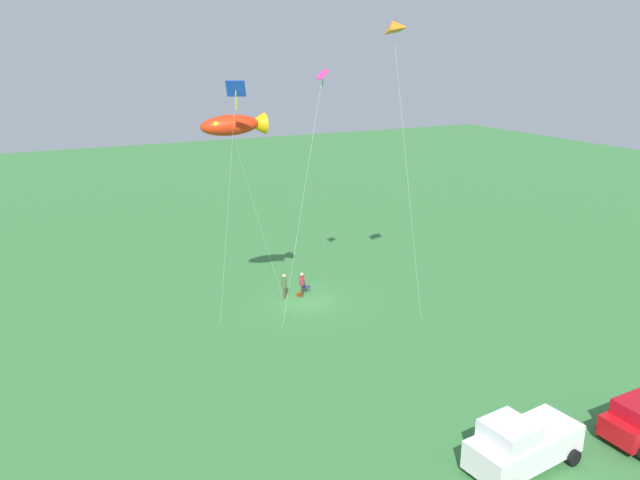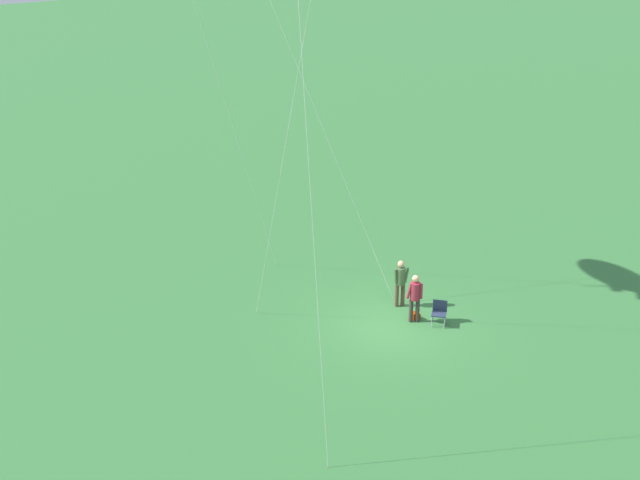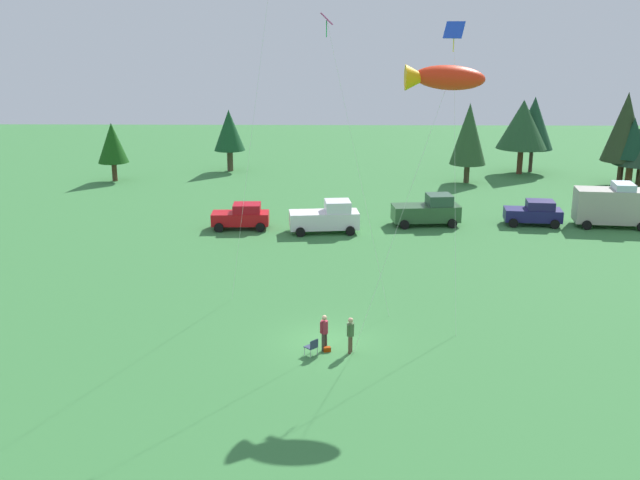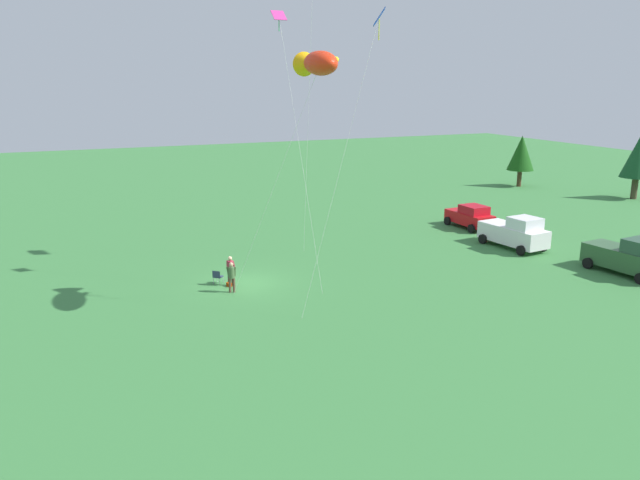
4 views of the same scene
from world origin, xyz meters
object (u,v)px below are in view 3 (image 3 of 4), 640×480
at_px(person_kite_flyer, 350,332).
at_px(person_spectator, 324,330).
at_px(backpack_on_grass, 327,349).
at_px(kite_diamond_blue, 454,41).
at_px(van_motorhome_grey, 613,205).
at_px(kite_diamond_rainbow, 330,38).
at_px(car_navy_hatch, 534,213).
at_px(truck_green_flatbed, 428,211).
at_px(folding_chair, 312,346).
at_px(car_red_sedan, 242,216).
at_px(truck_white_pickup, 326,217).
at_px(kite_large_fish, 442,78).

bearing_deg(person_kite_flyer, person_spectator, 4.60).
bearing_deg(backpack_on_grass, person_spectator, 131.76).
bearing_deg(kite_diamond_blue, van_motorhome_grey, 48.15).
distance_m(backpack_on_grass, kite_diamond_rainbow, 14.32).
bearing_deg(car_navy_hatch, truck_green_flatbed, -172.97).
bearing_deg(kite_diamond_rainbow, person_spectator, -94.00).
distance_m(person_spectator, kite_diamond_blue, 15.39).
bearing_deg(kite_diamond_rainbow, kite_diamond_blue, 22.71).
xyz_separation_m(folding_chair, backpack_on_grass, (0.68, 0.50, -0.38)).
height_order(truck_green_flatbed, kite_diamond_rainbow, kite_diamond_rainbow).
distance_m(car_red_sedan, truck_white_pickup, 6.33).
height_order(car_navy_hatch, kite_diamond_rainbow, kite_diamond_rainbow).
distance_m(truck_green_flatbed, van_motorhome_grey, 13.74).
xyz_separation_m(truck_green_flatbed, car_navy_hatch, (8.04, 0.15, -0.15)).
relative_size(folding_chair, person_spectator, 0.47).
height_order(person_kite_flyer, car_navy_hatch, car_navy_hatch).
relative_size(kite_diamond_rainbow, kite_diamond_blue, 1.02).
bearing_deg(kite_large_fish, truck_green_flatbed, 83.55).
height_order(truck_white_pickup, kite_diamond_rainbow, kite_diamond_rainbow).
relative_size(folding_chair, kite_large_fish, 0.06).
bearing_deg(car_red_sedan, truck_white_pickup, -10.13).
relative_size(folding_chair, kite_diamond_rainbow, 0.05).
height_order(car_red_sedan, car_navy_hatch, same).
xyz_separation_m(van_motorhome_grey, kite_diamond_blue, (-15.04, -16.79, 12.20)).
bearing_deg(truck_green_flatbed, car_red_sedan, 179.39).
xyz_separation_m(folding_chair, kite_diamond_blue, (6.82, 6.41, 13.35)).
xyz_separation_m(car_navy_hatch, kite_diamond_rainbow, (-15.40, -19.68, 13.08)).
bearing_deg(person_spectator, kite_large_fish, -116.70).
bearing_deg(truck_white_pickup, person_kite_flyer, -92.68).
distance_m(folding_chair, truck_white_pickup, 21.26).
distance_m(car_red_sedan, car_navy_hatch, 22.02).
distance_m(person_kite_flyer, person_spectator, 1.23).
relative_size(car_navy_hatch, kite_diamond_blue, 0.30).
height_order(folding_chair, truck_white_pickup, truck_white_pickup).
bearing_deg(van_motorhome_grey, folding_chair, -126.62).
bearing_deg(kite_diamond_blue, kite_diamond_rainbow, -157.29).
bearing_deg(truck_green_flatbed, van_motorhome_grey, -6.79).
relative_size(car_red_sedan, truck_green_flatbed, 0.82).
height_order(folding_chair, truck_green_flatbed, truck_green_flatbed).
height_order(person_kite_flyer, truck_green_flatbed, truck_green_flatbed).
relative_size(car_red_sedan, kite_large_fish, 0.33).
bearing_deg(backpack_on_grass, car_navy_hatch, 56.12).
height_order(folding_chair, van_motorhome_grey, van_motorhome_grey).
bearing_deg(truck_green_flatbed, truck_white_pickup, -170.07).
relative_size(person_spectator, backpack_on_grass, 5.44).
relative_size(person_kite_flyer, car_navy_hatch, 0.40).
bearing_deg(backpack_on_grass, kite_diamond_blue, 43.97).
xyz_separation_m(backpack_on_grass, kite_diamond_blue, (6.13, 5.92, 13.73)).
relative_size(person_spectator, car_navy_hatch, 0.40).
bearing_deg(kite_diamond_blue, kite_large_fish, -109.05).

